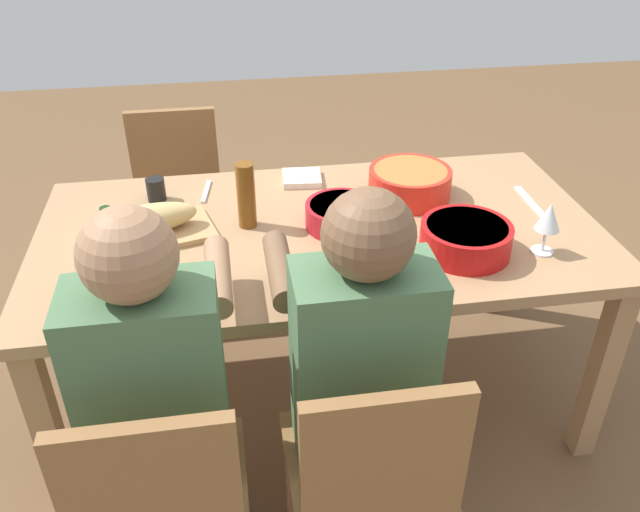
{
  "coord_description": "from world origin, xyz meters",
  "views": [
    {
      "loc": [
        0.3,
        1.83,
        1.81
      ],
      "look_at": [
        0.0,
        0.0,
        0.63
      ],
      "focal_mm": 36.7,
      "sensor_mm": 36.0,
      "label": 1
    }
  ],
  "objects_px": {
    "diner_far_right": "(155,384)",
    "napkin_stack": "(302,178)",
    "chair_far_center": "(371,476)",
    "wine_glass": "(549,219)",
    "dining_table": "(320,248)",
    "serving_bowl_greens": "(466,237)",
    "serving_bowl_pasta": "(342,214)",
    "beer_bottle": "(246,195)",
    "wine_bottle": "(117,268)",
    "diner_far_center": "(359,361)",
    "chair_near_right": "(178,198)",
    "serving_bowl_fruit": "(410,181)",
    "bread_loaf": "(147,219)",
    "cup_near_right": "(156,189)",
    "cutting_board": "(149,234)",
    "chair_far_right": "(163,504)"
  },
  "relations": [
    {
      "from": "diner_far_right",
      "to": "napkin_stack",
      "type": "xyz_separation_m",
      "value": [
        -0.49,
        -0.97,
        0.05
      ]
    },
    {
      "from": "wine_glass",
      "to": "chair_far_center",
      "type": "bearing_deg",
      "value": 39.61
    },
    {
      "from": "serving_bowl_pasta",
      "to": "diner_far_right",
      "type": "bearing_deg",
      "value": 46.61
    },
    {
      "from": "cutting_board",
      "to": "wine_glass",
      "type": "xyz_separation_m",
      "value": [
        -1.2,
        0.28,
        0.11
      ]
    },
    {
      "from": "diner_far_right",
      "to": "chair_near_right",
      "type": "distance_m",
      "value": 1.43
    },
    {
      "from": "chair_far_center",
      "to": "bread_loaf",
      "type": "distance_m",
      "value": 1.04
    },
    {
      "from": "chair_far_right",
      "to": "wine_bottle",
      "type": "relative_size",
      "value": 2.93
    },
    {
      "from": "chair_near_right",
      "to": "serving_bowl_greens",
      "type": "relative_size",
      "value": 3.05
    },
    {
      "from": "serving_bowl_pasta",
      "to": "wine_glass",
      "type": "xyz_separation_m",
      "value": [
        -0.58,
        0.26,
        0.07
      ]
    },
    {
      "from": "serving_bowl_fruit",
      "to": "serving_bowl_greens",
      "type": "distance_m",
      "value": 0.39
    },
    {
      "from": "serving_bowl_greens",
      "to": "chair_far_right",
      "type": "bearing_deg",
      "value": 32.13
    },
    {
      "from": "wine_bottle",
      "to": "wine_glass",
      "type": "height_order",
      "value": "wine_bottle"
    },
    {
      "from": "napkin_stack",
      "to": "serving_bowl_pasta",
      "type": "bearing_deg",
      "value": 103.66
    },
    {
      "from": "serving_bowl_greens",
      "to": "bread_loaf",
      "type": "relative_size",
      "value": 0.87
    },
    {
      "from": "bread_loaf",
      "to": "beer_bottle",
      "type": "xyz_separation_m",
      "value": [
        -0.32,
        -0.03,
        0.04
      ]
    },
    {
      "from": "diner_far_right",
      "to": "wine_bottle",
      "type": "relative_size",
      "value": 4.14
    },
    {
      "from": "diner_far_center",
      "to": "serving_bowl_pasta",
      "type": "relative_size",
      "value": 4.94
    },
    {
      "from": "wine_bottle",
      "to": "cup_near_right",
      "type": "relative_size",
      "value": 3.55
    },
    {
      "from": "chair_far_center",
      "to": "serving_bowl_pasta",
      "type": "relative_size",
      "value": 3.5
    },
    {
      "from": "chair_near_right",
      "to": "wine_bottle",
      "type": "height_order",
      "value": "wine_bottle"
    },
    {
      "from": "dining_table",
      "to": "beer_bottle",
      "type": "distance_m",
      "value": 0.3
    },
    {
      "from": "chair_far_center",
      "to": "diner_far_center",
      "type": "distance_m",
      "value": 0.28
    },
    {
      "from": "chair_far_center",
      "to": "wine_glass",
      "type": "height_order",
      "value": "wine_glass"
    },
    {
      "from": "cutting_board",
      "to": "bread_loaf",
      "type": "relative_size",
      "value": 1.25
    },
    {
      "from": "chair_far_center",
      "to": "napkin_stack",
      "type": "xyz_separation_m",
      "value": [
        0.01,
        -1.15,
        0.27
      ]
    },
    {
      "from": "chair_near_right",
      "to": "napkin_stack",
      "type": "bearing_deg",
      "value": 138.0
    },
    {
      "from": "wine_glass",
      "to": "cup_near_right",
      "type": "distance_m",
      "value": 1.31
    },
    {
      "from": "dining_table",
      "to": "serving_bowl_greens",
      "type": "relative_size",
      "value": 6.59
    },
    {
      "from": "chair_near_right",
      "to": "diner_far_right",
      "type": "bearing_deg",
      "value": 90.0
    },
    {
      "from": "serving_bowl_fruit",
      "to": "diner_far_center",
      "type": "bearing_deg",
      "value": 66.04
    },
    {
      "from": "chair_far_center",
      "to": "dining_table",
      "type": "bearing_deg",
      "value": -90.0
    },
    {
      "from": "dining_table",
      "to": "diner_far_right",
      "type": "relative_size",
      "value": 1.53
    },
    {
      "from": "beer_bottle",
      "to": "cup_near_right",
      "type": "height_order",
      "value": "beer_bottle"
    },
    {
      "from": "dining_table",
      "to": "wine_bottle",
      "type": "bearing_deg",
      "value": 27.33
    },
    {
      "from": "diner_far_center",
      "to": "serving_bowl_greens",
      "type": "distance_m",
      "value": 0.58
    },
    {
      "from": "chair_near_right",
      "to": "cutting_board",
      "type": "distance_m",
      "value": 0.82
    },
    {
      "from": "dining_table",
      "to": "wine_glass",
      "type": "relative_size",
      "value": 11.06
    },
    {
      "from": "serving_bowl_greens",
      "to": "wine_glass",
      "type": "height_order",
      "value": "wine_glass"
    },
    {
      "from": "wine_glass",
      "to": "napkin_stack",
      "type": "xyz_separation_m",
      "value": [
        0.66,
        -0.61,
        -0.1
      ]
    },
    {
      "from": "wine_glass",
      "to": "napkin_stack",
      "type": "bearing_deg",
      "value": -42.62
    },
    {
      "from": "serving_bowl_greens",
      "to": "wine_bottle",
      "type": "bearing_deg",
      "value": 5.1
    },
    {
      "from": "chair_near_right",
      "to": "diner_far_center",
      "type": "bearing_deg",
      "value": 109.7
    },
    {
      "from": "cup_near_right",
      "to": "serving_bowl_greens",
      "type": "bearing_deg",
      "value": 152.03
    },
    {
      "from": "diner_far_center",
      "to": "beer_bottle",
      "type": "distance_m",
      "value": 0.72
    },
    {
      "from": "serving_bowl_fruit",
      "to": "chair_near_right",
      "type": "bearing_deg",
      "value": -36.42
    },
    {
      "from": "beer_bottle",
      "to": "wine_glass",
      "type": "height_order",
      "value": "beer_bottle"
    },
    {
      "from": "chair_near_right",
      "to": "wine_bottle",
      "type": "xyz_separation_m",
      "value": [
        0.1,
        1.11,
        0.37
      ]
    },
    {
      "from": "chair_near_right",
      "to": "wine_glass",
      "type": "height_order",
      "value": "wine_glass"
    },
    {
      "from": "dining_table",
      "to": "cup_near_right",
      "type": "distance_m",
      "value": 0.62
    },
    {
      "from": "dining_table",
      "to": "chair_near_right",
      "type": "xyz_separation_m",
      "value": [
        0.51,
        -0.8,
        -0.18
      ]
    }
  ]
}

